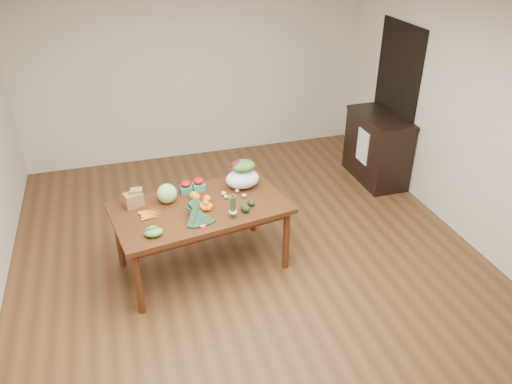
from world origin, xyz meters
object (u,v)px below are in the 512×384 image
object	(u,v)px
asparagus_bundle	(233,206)
paper_bag	(133,198)
cabinet	(377,148)
mandarin_cluster	(206,204)
dining_table	(202,237)
cabbage	(167,193)
salad_bag	(242,176)
kale_bunch	(199,215)

from	to	relation	value
asparagus_bundle	paper_bag	bearing A→B (deg)	141.58
cabinet	mandarin_cluster	bearing A→B (deg)	-153.56
mandarin_cluster	dining_table	bearing A→B (deg)	130.36
cabbage	salad_bag	size ratio (longest dim) A/B	0.55
dining_table	mandarin_cluster	bearing A→B (deg)	-58.82
asparagus_bundle	mandarin_cluster	bearing A→B (deg)	123.28
cabbage	kale_bunch	xyz separation A→B (m)	(0.23, -0.46, -0.02)
asparagus_bundle	cabinet	bearing A→B (deg)	23.36
cabbage	kale_bunch	world-z (taller)	cabbage
mandarin_cluster	asparagus_bundle	size ratio (longest dim) A/B	0.72
mandarin_cluster	cabinet	bearing A→B (deg)	26.44
dining_table	asparagus_bundle	xyz separation A→B (m)	(0.26, -0.29, 0.50)
asparagus_bundle	salad_bag	bearing A→B (deg)	56.48
kale_bunch	salad_bag	distance (m)	0.79
cabinet	salad_bag	distance (m)	2.46
cabbage	asparagus_bundle	xyz separation A→B (m)	(0.56, -0.47, 0.02)
cabbage	asparagus_bundle	world-z (taller)	asparagus_bundle
cabinet	kale_bunch	size ratio (longest dim) A/B	2.55
kale_bunch	asparagus_bundle	world-z (taller)	asparagus_bundle
paper_bag	cabbage	bearing A→B (deg)	-5.31
salad_bag	cabbage	bearing A→B (deg)	-174.40
cabinet	salad_bag	xyz separation A→B (m)	(-2.20, -1.02, 0.42)
dining_table	asparagus_bundle	bearing A→B (deg)	-57.10
dining_table	paper_bag	size ratio (longest dim) A/B	7.28
dining_table	cabinet	distance (m)	3.00
cabinet	cabbage	distance (m)	3.23
paper_bag	cabbage	size ratio (longest dim) A/B	1.18
kale_bunch	asparagus_bundle	bearing A→B (deg)	-11.50
dining_table	paper_bag	distance (m)	0.81
dining_table	salad_bag	size ratio (longest dim) A/B	4.74
mandarin_cluster	asparagus_bundle	distance (m)	0.33
dining_table	salad_bag	world-z (taller)	salad_bag
asparagus_bundle	salad_bag	distance (m)	0.60
cabinet	cabbage	size ratio (longest dim) A/B	5.09
cabbage	asparagus_bundle	bearing A→B (deg)	-39.88
mandarin_cluster	kale_bunch	xyz separation A→B (m)	(-0.11, -0.22, 0.03)
cabinet	kale_bunch	world-z (taller)	cabinet
paper_bag	asparagus_bundle	distance (m)	1.02
dining_table	cabbage	bearing A→B (deg)	140.09
dining_table	paper_bag	world-z (taller)	paper_bag
mandarin_cluster	kale_bunch	size ratio (longest dim) A/B	0.45
mandarin_cluster	cabbage	bearing A→B (deg)	146.07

